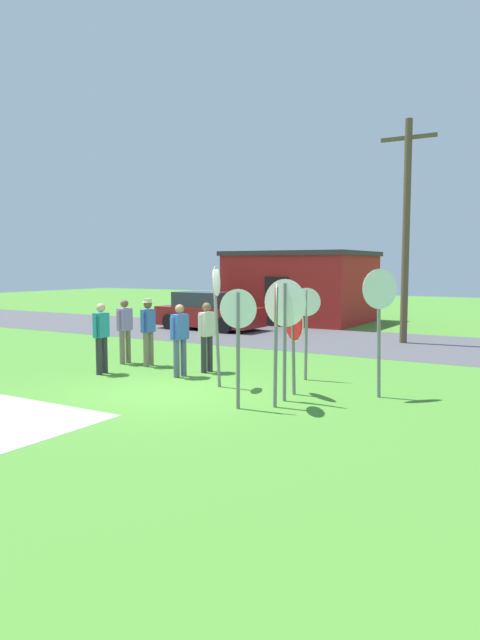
# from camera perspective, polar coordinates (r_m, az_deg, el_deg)

# --- Properties ---
(ground_plane) EXTENTS (80.00, 80.00, 0.00)m
(ground_plane) POSITION_cam_1_polar(r_m,az_deg,el_deg) (12.02, -7.06, -7.05)
(ground_plane) COLOR #47842D
(street_asphalt) EXTENTS (60.00, 6.40, 0.01)m
(street_asphalt) POSITION_cam_1_polar(r_m,az_deg,el_deg) (20.29, 9.66, -1.98)
(street_asphalt) COLOR #4C4C51
(street_asphalt) RESTS_ON ground
(concrete_path) EXTENTS (3.20, 2.40, 0.01)m
(concrete_path) POSITION_cam_1_polar(r_m,az_deg,el_deg) (10.72, -22.44, -8.95)
(concrete_path) COLOR #ADAAA3
(concrete_path) RESTS_ON ground
(building_background) EXTENTS (5.91, 5.21, 3.20)m
(building_background) POSITION_cam_1_polar(r_m,az_deg,el_deg) (26.69, 6.10, 3.28)
(building_background) COLOR #B2231E
(building_background) RESTS_ON ground
(utility_pole) EXTENTS (1.80, 0.24, 7.30)m
(utility_pole) POSITION_cam_1_polar(r_m,az_deg,el_deg) (20.01, 16.03, 8.76)
(utility_pole) COLOR brown
(utility_pole) RESTS_ON ground
(parked_car_on_street) EXTENTS (4.35, 2.12, 1.51)m
(parked_car_on_street) POSITION_cam_1_polar(r_m,az_deg,el_deg) (23.46, -3.13, 0.77)
(parked_car_on_street) COLOR maroon
(parked_car_on_street) RESTS_ON ground
(stop_sign_low_front) EXTENTS (0.90, 0.09, 2.33)m
(stop_sign_low_front) POSITION_cam_1_polar(r_m,az_deg,el_deg) (10.95, 4.44, 0.30)
(stop_sign_low_front) COLOR slate
(stop_sign_low_front) RESTS_ON ground
(stop_sign_far_back) EXTENTS (0.69, 0.56, 1.92)m
(stop_sign_far_back) POSITION_cam_1_polar(r_m,az_deg,el_deg) (11.55, 5.27, -0.97)
(stop_sign_far_back) COLOR slate
(stop_sign_far_back) RESTS_ON ground
(stop_sign_nearest) EXTENTS (0.63, 0.17, 2.08)m
(stop_sign_nearest) POSITION_cam_1_polar(r_m,az_deg,el_deg) (13.09, 6.54, 0.15)
(stop_sign_nearest) COLOR slate
(stop_sign_nearest) RESTS_ON ground
(stop_sign_leaning_right) EXTENTS (0.38, 0.71, 2.26)m
(stop_sign_leaning_right) POSITION_cam_1_polar(r_m,az_deg,el_deg) (10.46, 3.52, -0.29)
(stop_sign_leaning_right) COLOR slate
(stop_sign_leaning_right) RESTS_ON ground
(stop_sign_rear_right) EXTENTS (0.25, 0.61, 2.57)m
(stop_sign_rear_right) POSITION_cam_1_polar(r_m,az_deg,el_deg) (12.22, -2.32, 1.26)
(stop_sign_rear_right) COLOR slate
(stop_sign_rear_right) RESTS_ON ground
(stop_sign_tallest) EXTENTS (0.69, 0.13, 2.17)m
(stop_sign_tallest) POSITION_cam_1_polar(r_m,az_deg,el_deg) (10.34, -0.19, -0.80)
(stop_sign_tallest) COLOR slate
(stop_sign_tallest) RESTS_ON ground
(stop_sign_center_cluster) EXTENTS (0.52, 0.64, 2.52)m
(stop_sign_center_cluster) POSITION_cam_1_polar(r_m,az_deg,el_deg) (11.59, 13.54, 1.02)
(stop_sign_center_cluster) COLOR slate
(stop_sign_center_cluster) RESTS_ON ground
(person_near_signs) EXTENTS (0.32, 0.57, 1.74)m
(person_near_signs) POSITION_cam_1_polar(r_m,az_deg,el_deg) (15.01, -9.02, -0.78)
(person_near_signs) COLOR #7A6B56
(person_near_signs) RESTS_ON ground
(person_on_left) EXTENTS (0.27, 0.57, 1.69)m
(person_on_left) POSITION_cam_1_polar(r_m,az_deg,el_deg) (13.99, -3.29, -1.30)
(person_on_left) COLOR #2D2D33
(person_on_left) RESTS_ON ground
(person_holding_notes) EXTENTS (0.26, 0.57, 1.69)m
(person_holding_notes) POSITION_cam_1_polar(r_m,az_deg,el_deg) (14.13, -13.48, -1.38)
(person_holding_notes) COLOR #2D2D33
(person_holding_notes) RESTS_ON ground
(person_in_dark_shirt) EXTENTS (0.28, 0.56, 1.69)m
(person_in_dark_shirt) POSITION_cam_1_polar(r_m,az_deg,el_deg) (13.46, -5.94, -1.59)
(person_in_dark_shirt) COLOR #4C5670
(person_in_dark_shirt) RESTS_ON ground
(person_in_teal) EXTENTS (0.24, 0.57, 1.69)m
(person_in_teal) POSITION_cam_1_polar(r_m,az_deg,el_deg) (15.50, -11.26, -0.74)
(person_in_teal) COLOR #7A6B56
(person_in_teal) RESTS_ON ground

